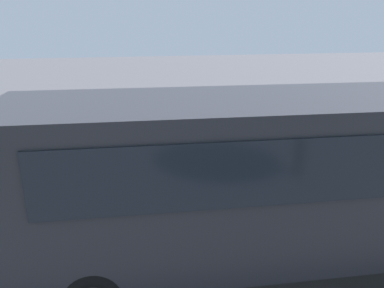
# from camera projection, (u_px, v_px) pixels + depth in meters

# --- Properties ---
(ground_plane) EXTENTS (80.00, 80.00, 0.00)m
(ground_plane) POSITION_uv_depth(u_px,v_px,m) (219.00, 175.00, 11.30)
(ground_plane) COLOR #424247
(tour_bus) EXTENTS (10.38, 2.94, 3.25)m
(tour_bus) POSITION_uv_depth(u_px,v_px,m) (293.00, 182.00, 6.84)
(tour_bus) COLOR #26262B
(tour_bus) RESTS_ON ground_plane
(spectator_far_left) EXTENTS (0.58, 0.36, 1.73)m
(spectator_far_left) POSITION_uv_depth(u_px,v_px,m) (275.00, 154.00, 10.03)
(spectator_far_left) COLOR black
(spectator_far_left) RESTS_ON ground_plane
(spectator_left) EXTENTS (0.57, 0.39, 1.72)m
(spectator_left) POSITION_uv_depth(u_px,v_px,m) (242.00, 160.00, 9.64)
(spectator_left) COLOR black
(spectator_left) RESTS_ON ground_plane
(spectator_centre) EXTENTS (0.58, 0.37, 1.67)m
(spectator_centre) POSITION_uv_depth(u_px,v_px,m) (198.00, 163.00, 9.50)
(spectator_centre) COLOR black
(spectator_centre) RESTS_ON ground_plane
(parked_motorcycle_silver) EXTENTS (2.05, 0.65, 0.99)m
(parked_motorcycle_silver) POSITION_uv_depth(u_px,v_px,m) (294.00, 186.00, 9.39)
(parked_motorcycle_silver) COLOR black
(parked_motorcycle_silver) RESTS_ON ground_plane
(stunt_motorcycle) EXTENTS (2.03, 0.71, 1.23)m
(stunt_motorcycle) POSITION_uv_depth(u_px,v_px,m) (96.00, 147.00, 11.86)
(stunt_motorcycle) COLOR black
(stunt_motorcycle) RESTS_ON ground_plane
(traffic_cone) EXTENTS (0.34, 0.34, 0.63)m
(traffic_cone) POSITION_uv_depth(u_px,v_px,m) (157.00, 164.00, 11.32)
(traffic_cone) COLOR orange
(traffic_cone) RESTS_ON ground_plane
(bay_line_a) EXTENTS (0.30, 4.11, 0.01)m
(bay_line_a) POSITION_uv_depth(u_px,v_px,m) (266.00, 154.00, 13.05)
(bay_line_a) COLOR white
(bay_line_a) RESTS_ON ground_plane
(bay_line_b) EXTENTS (0.28, 3.73, 0.01)m
(bay_line_b) POSITION_uv_depth(u_px,v_px,m) (199.00, 159.00, 12.61)
(bay_line_b) COLOR white
(bay_line_b) RESTS_ON ground_plane
(bay_line_c) EXTENTS (0.29, 4.05, 0.01)m
(bay_line_c) POSITION_uv_depth(u_px,v_px,m) (127.00, 164.00, 12.18)
(bay_line_c) COLOR white
(bay_line_c) RESTS_ON ground_plane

